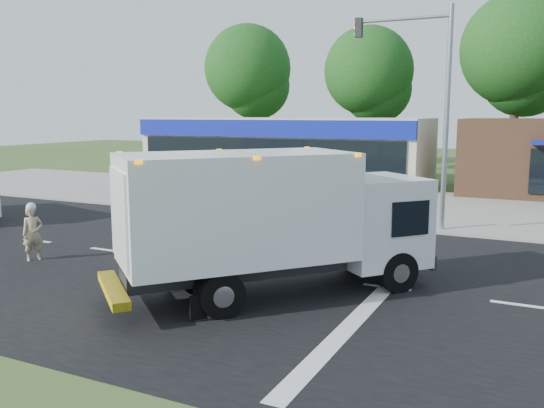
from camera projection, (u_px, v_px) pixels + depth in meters
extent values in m
plane|color=#385123|center=(278.00, 273.00, 15.52)|extent=(120.00, 120.00, 0.00)
cube|color=black|center=(278.00, 273.00, 15.52)|extent=(60.00, 14.00, 0.02)
cube|color=gray|center=(366.00, 221.00, 22.79)|extent=(60.00, 2.40, 0.12)
cube|color=gray|center=(401.00, 202.00, 27.95)|extent=(60.00, 9.00, 0.02)
cube|color=silver|center=(37.00, 241.00, 19.42)|extent=(1.20, 0.15, 0.01)
cube|color=silver|center=(106.00, 250.00, 18.12)|extent=(1.20, 0.15, 0.01)
cube|color=silver|center=(185.00, 260.00, 16.82)|extent=(1.20, 0.15, 0.01)
cube|color=silver|center=(278.00, 273.00, 15.52)|extent=(1.20, 0.15, 0.01)
cube|color=silver|center=(387.00, 287.00, 14.22)|extent=(1.20, 0.15, 0.01)
cube|color=silver|center=(518.00, 305.00, 12.92)|extent=(1.20, 0.15, 0.01)
cube|color=silver|center=(348.00, 327.00, 11.55)|extent=(0.40, 7.00, 0.01)
cube|color=black|center=(238.00, 269.00, 13.25)|extent=(4.19, 4.58, 0.36)
cube|color=silver|center=(375.00, 220.00, 14.53)|extent=(3.04, 3.03, 2.18)
cube|color=black|center=(407.00, 209.00, 14.87)|extent=(1.59, 1.41, 0.93)
cube|color=white|center=(237.00, 207.00, 13.03)|extent=(5.28, 5.54, 2.44)
cube|color=silver|center=(119.00, 217.00, 12.03)|extent=(1.60, 1.41, 1.97)
cube|color=yellow|center=(113.00, 290.00, 12.20)|extent=(2.11, 1.91, 0.19)
cube|color=orange|center=(236.00, 154.00, 12.84)|extent=(5.18, 5.41, 0.08)
cylinder|color=black|center=(355.00, 254.00, 15.62)|extent=(0.89, 0.95, 0.99)
cylinder|color=black|center=(398.00, 272.00, 13.82)|extent=(0.89, 0.95, 0.99)
cylinder|color=black|center=(195.00, 270.00, 13.95)|extent=(0.89, 0.95, 0.99)
cylinder|color=black|center=(222.00, 295.00, 12.07)|extent=(0.89, 0.95, 0.99)
imported|color=tan|center=(33.00, 233.00, 16.77)|extent=(0.62, 0.70, 1.61)
sphere|color=white|center=(31.00, 207.00, 16.65)|extent=(0.28, 0.28, 0.28)
cube|color=#BEB49D|center=(285.00, 149.00, 36.86)|extent=(18.00, 6.00, 4.00)
cube|color=#0D1994|center=(263.00, 128.00, 33.94)|extent=(18.00, 0.30, 1.00)
cube|color=black|center=(264.00, 159.00, 34.22)|extent=(17.00, 0.12, 2.40)
cylinder|color=gray|center=(446.00, 121.00, 20.35)|extent=(0.18, 0.18, 8.00)
cylinder|color=gray|center=(402.00, 19.00, 20.52)|extent=(3.40, 0.12, 0.12)
cube|color=black|center=(359.00, 28.00, 21.25)|extent=(0.25, 0.25, 0.70)
cylinder|color=#332114|center=(248.00, 121.00, 46.74)|extent=(0.56, 0.56, 7.35)
sphere|color=#144718|center=(248.00, 68.00, 46.09)|extent=(6.93, 6.93, 6.93)
sphere|color=#144718|center=(256.00, 86.00, 46.52)|extent=(5.46, 5.46, 5.46)
cylinder|color=#332114|center=(367.00, 125.00, 42.44)|extent=(0.56, 0.56, 6.86)
sphere|color=#144718|center=(369.00, 71.00, 41.84)|extent=(6.47, 6.47, 6.47)
sphere|color=#144718|center=(377.00, 89.00, 42.26)|extent=(5.10, 5.10, 5.10)
cylinder|color=#332114|center=(514.00, 119.00, 38.04)|extent=(0.56, 0.56, 7.84)
sphere|color=#144718|center=(518.00, 49.00, 37.34)|extent=(7.39, 7.39, 7.39)
sphere|color=#144718|center=(526.00, 72.00, 37.79)|extent=(5.82, 5.82, 5.82)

